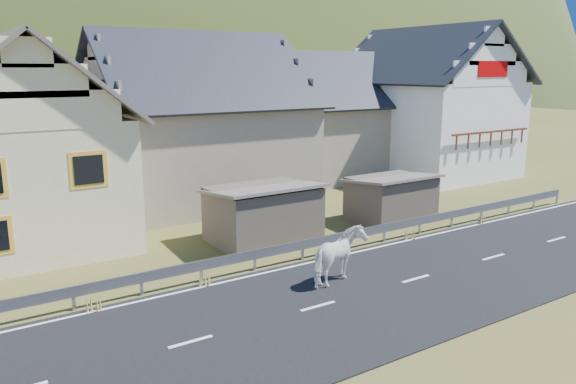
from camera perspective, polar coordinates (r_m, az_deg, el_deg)
ground at (r=19.20m, az=12.85°, el=-8.70°), size 160.00×160.00×0.00m
road at (r=19.20m, az=12.85°, el=-8.65°), size 60.00×7.00×0.04m
lane_markings at (r=19.19m, az=12.86°, el=-8.58°), size 60.00×6.60×0.01m
guardrail at (r=21.57m, az=5.88°, el=-4.51°), size 28.10×0.09×0.75m
shed_left at (r=22.55m, az=-2.57°, el=-2.29°), size 4.30×3.30×2.40m
shed_right at (r=26.03m, az=10.40°, el=-0.72°), size 3.80×2.90×2.20m
house_cream at (r=24.61m, az=-25.95°, el=5.43°), size 7.80×9.80×8.30m
house_stone_a at (r=29.93m, az=-9.38°, el=8.05°), size 10.80×9.80×8.90m
house_stone_b at (r=36.78m, az=3.85°, el=8.34°), size 9.80×8.80×8.10m
house_white at (r=38.51m, az=13.86°, el=9.43°), size 8.80×10.80×9.70m
horse at (r=18.16m, az=5.21°, el=-6.53°), size 1.62×2.33×1.79m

